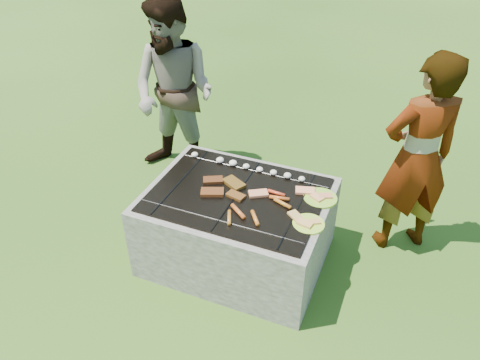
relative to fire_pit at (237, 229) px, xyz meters
The scene contains 10 objects.
lawn 0.28m from the fire_pit, ahead, with size 60.00×60.00×0.00m, color #1F4110.
fire_pit is the anchor object (origin of this frame).
mushrooms 0.48m from the fire_pit, 98.40° to the left, with size 0.94×0.06×0.04m.
pork_slabs 0.36m from the fire_pit, 169.14° to the left, with size 0.39×0.32×0.03m.
sausages 0.41m from the fire_pit, 27.36° to the right, with size 0.39×0.47×0.03m.
bread_on_grate 0.48m from the fire_pit, 14.02° to the left, with size 0.46×0.42×0.02m.
plate_far 0.67m from the fire_pit, 18.04° to the left, with size 0.26×0.26×0.03m.
plate_near 0.66m from the fire_pit, 12.42° to the right, with size 0.22×0.22×0.03m.
cook 1.41m from the fire_pit, 30.15° to the left, with size 0.58×0.38×1.60m, color #A89B8C.
bystander 1.46m from the fire_pit, 137.69° to the left, with size 0.82×0.64×1.68m, color #A59C8A.
Camera 1 is at (1.04, -2.47, 2.61)m, focal length 35.00 mm.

